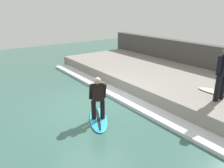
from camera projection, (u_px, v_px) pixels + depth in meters
The scene contains 8 objects.
ground_plane at pixel (92, 107), 7.89m from camera, with size 28.00×28.00×0.00m, color #386056.
concrete_ledge at pixel (166, 80), 9.98m from camera, with size 4.40×12.40×0.55m, color gray.
back_wall at pixel (199, 60), 11.15m from camera, with size 0.50×13.01×1.69m, color #474442.
wave_foam_crest at pixel (122, 97), 8.64m from camera, with size 0.71×11.78×0.11m, color silver.
surfboard_riding at pixel (98, 119), 6.97m from camera, with size 1.27×1.71×0.07m.
surfer_riding at pixel (98, 96), 6.71m from camera, with size 0.50×0.51×1.38m.
surfer_waiting_near at pixel (223, 72), 6.82m from camera, with size 0.57×0.26×1.70m.
surfboard_waiting_near at pixel (221, 93), 7.62m from camera, with size 0.79×1.67×0.06m.
Camera 1 is at (-3.64, -6.21, 3.42)m, focal length 35.00 mm.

